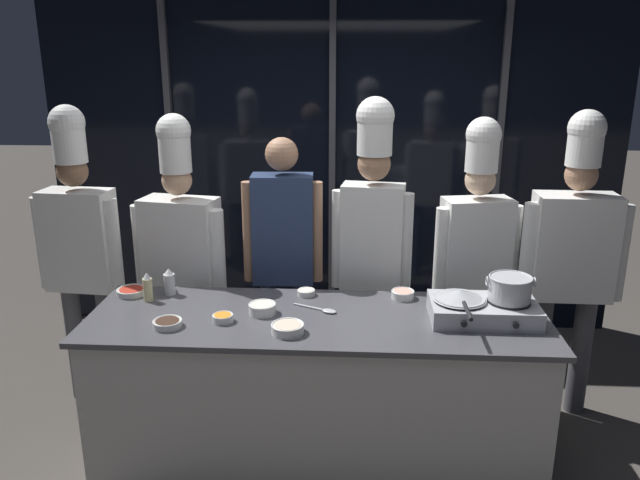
{
  "coord_description": "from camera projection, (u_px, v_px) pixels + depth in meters",
  "views": [
    {
      "loc": [
        0.19,
        -3.04,
        2.26
      ],
      "look_at": [
        0.0,
        0.25,
        1.25
      ],
      "focal_mm": 35.0,
      "sensor_mm": 36.0,
      "label": 1
    }
  ],
  "objects": [
    {
      "name": "ground_plane",
      "position": [
        317.0,
        461.0,
        3.57
      ],
      "size": [
        24.0,
        24.0,
        0.0
      ],
      "primitive_type": "plane",
      "color": "#47423D"
    },
    {
      "name": "window_wall_back",
      "position": [
        332.0,
        168.0,
        5.03
      ],
      "size": [
        4.59,
        0.09,
        2.7
      ],
      "color": "black",
      "rests_on": "ground_plane"
    },
    {
      "name": "demo_counter",
      "position": [
        317.0,
        392.0,
        3.44
      ],
      "size": [
        2.45,
        0.78,
        0.9
      ],
      "color": "beige",
      "rests_on": "ground_plane"
    },
    {
      "name": "portable_stove",
      "position": [
        483.0,
        310.0,
        3.26
      ],
      "size": [
        0.55,
        0.35,
        0.11
      ],
      "color": "#B2B5BA",
      "rests_on": "demo_counter"
    },
    {
      "name": "frying_pan",
      "position": [
        460.0,
        295.0,
        3.24
      ],
      "size": [
        0.28,
        0.48,
        0.05
      ],
      "color": "#ADAFB5",
      "rests_on": "portable_stove"
    },
    {
      "name": "stock_pot",
      "position": [
        510.0,
        288.0,
        3.22
      ],
      "size": [
        0.25,
        0.22,
        0.13
      ],
      "color": "#B7BABF",
      "rests_on": "portable_stove"
    },
    {
      "name": "squeeze_bottle_oil",
      "position": [
        148.0,
        287.0,
        3.5
      ],
      "size": [
        0.05,
        0.05,
        0.17
      ],
      "color": "beige",
      "rests_on": "demo_counter"
    },
    {
      "name": "squeeze_bottle_clear",
      "position": [
        169.0,
        282.0,
        3.59
      ],
      "size": [
        0.06,
        0.06,
        0.16
      ],
      "color": "white",
      "rests_on": "demo_counter"
    },
    {
      "name": "prep_bowl_soy_glaze",
      "position": [
        167.0,
        323.0,
        3.18
      ],
      "size": [
        0.15,
        0.15,
        0.04
      ],
      "color": "white",
      "rests_on": "demo_counter"
    },
    {
      "name": "prep_bowl_chili_flakes",
      "position": [
        131.0,
        291.0,
        3.6
      ],
      "size": [
        0.17,
        0.17,
        0.04
      ],
      "color": "white",
      "rests_on": "demo_counter"
    },
    {
      "name": "prep_bowl_chicken",
      "position": [
        288.0,
        328.0,
        3.11
      ],
      "size": [
        0.17,
        0.17,
        0.05
      ],
      "color": "white",
      "rests_on": "demo_counter"
    },
    {
      "name": "prep_bowl_onion",
      "position": [
        262.0,
        308.0,
        3.34
      ],
      "size": [
        0.15,
        0.15,
        0.06
      ],
      "color": "white",
      "rests_on": "demo_counter"
    },
    {
      "name": "prep_bowl_carrots",
      "position": [
        223.0,
        318.0,
        3.24
      ],
      "size": [
        0.11,
        0.11,
        0.04
      ],
      "color": "white",
      "rests_on": "demo_counter"
    },
    {
      "name": "prep_bowl_garlic",
      "position": [
        306.0,
        292.0,
        3.59
      ],
      "size": [
        0.1,
        0.1,
        0.03
      ],
      "color": "white",
      "rests_on": "demo_counter"
    },
    {
      "name": "prep_bowl_shrimp",
      "position": [
        403.0,
        294.0,
        3.55
      ],
      "size": [
        0.13,
        0.13,
        0.05
      ],
      "color": "white",
      "rests_on": "demo_counter"
    },
    {
      "name": "serving_spoon_slotted",
      "position": [
        324.0,
        310.0,
        3.38
      ],
      "size": [
        0.25,
        0.14,
        0.02
      ],
      "color": "#B2B5BA",
      "rests_on": "demo_counter"
    },
    {
      "name": "chef_head",
      "position": [
        80.0,
        238.0,
        3.92
      ],
      "size": [
        0.56,
        0.26,
        1.95
      ],
      "rotation": [
        0.0,
        0.0,
        3.06
      ],
      "color": "#4C4C51",
      "rests_on": "ground_plane"
    },
    {
      "name": "chef_sous",
      "position": [
        181.0,
        248.0,
        3.91
      ],
      "size": [
        0.6,
        0.32,
        1.9
      ],
      "rotation": [
        0.0,
        0.0,
        2.96
      ],
      "color": "#232326",
      "rests_on": "ground_plane"
    },
    {
      "name": "person_guest",
      "position": [
        283.0,
        245.0,
        3.91
      ],
      "size": [
        0.49,
        0.21,
        1.76
      ],
      "rotation": [
        0.0,
        0.0,
        3.19
      ],
      "color": "#2D3856",
      "rests_on": "ground_plane"
    },
    {
      "name": "chef_line",
      "position": [
        372.0,
        229.0,
        3.79
      ],
      "size": [
        0.49,
        0.24,
        2.01
      ],
      "rotation": [
        0.0,
        0.0,
        3.0
      ],
      "color": "#232326",
      "rests_on": "ground_plane"
    },
    {
      "name": "chef_pastry",
      "position": [
        475.0,
        246.0,
        3.86
      ],
      "size": [
        0.54,
        0.29,
        1.89
      ],
      "rotation": [
        0.0,
        0.0,
        3.34
      ],
      "color": "#2D3856",
      "rests_on": "ground_plane"
    },
    {
      "name": "chef_apprentice",
      "position": [
        572.0,
        250.0,
        3.78
      ],
      "size": [
        0.63,
        0.26,
        1.94
      ],
      "rotation": [
        0.0,
        0.0,
        3.12
      ],
      "color": "#4C4C51",
      "rests_on": "ground_plane"
    }
  ]
}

